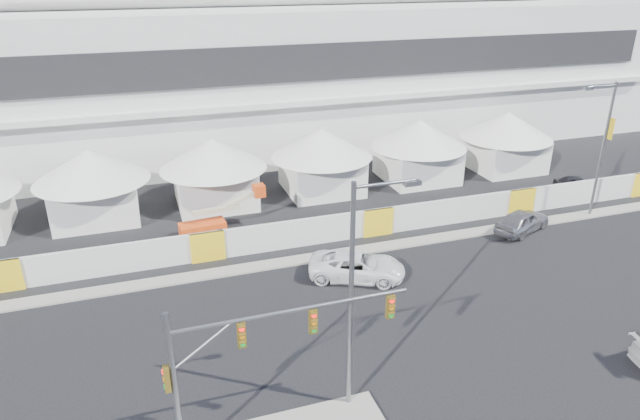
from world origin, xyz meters
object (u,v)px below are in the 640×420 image
object	(u,v)px
pickup_curb	(357,266)
streetlight_curb	(602,141)
sedan_silver	(522,221)
lot_car_b	(577,183)
traffic_mast	(232,368)
streetlight_median	(358,284)
boom_lift	(211,223)

from	to	relation	value
pickup_curb	streetlight_curb	bearing A→B (deg)	-56.06
sedan_silver	streetlight_curb	distance (m)	8.39
lot_car_b	traffic_mast	size ratio (longest dim) A/B	0.39
sedan_silver	traffic_mast	world-z (taller)	traffic_mast
lot_car_b	streetlight_median	bearing A→B (deg)	138.93
traffic_mast	streetlight_curb	distance (m)	33.13
sedan_silver	streetlight_curb	xyz separation A→B (m)	(6.62, 0.80, 5.10)
lot_car_b	traffic_mast	bearing A→B (deg)	135.57
streetlight_curb	boom_lift	xyz separation A→B (m)	(-27.96, 5.81, -5.06)
sedan_silver	pickup_curb	distance (m)	13.97
pickup_curb	boom_lift	xyz separation A→B (m)	(-7.58, 9.03, 0.05)
sedan_silver	lot_car_b	xyz separation A→B (m)	(9.54, 5.44, -0.19)
streetlight_curb	pickup_curb	bearing A→B (deg)	-171.04
traffic_mast	streetlight_median	xyz separation A→B (m)	(5.34, 0.85, 2.17)
pickup_curb	traffic_mast	xyz separation A→B (m)	(-9.51, -10.93, 3.09)
pickup_curb	streetlight_curb	distance (m)	21.26
streetlight_median	traffic_mast	bearing A→B (deg)	-170.98
streetlight_median	streetlight_curb	bearing A→B (deg)	28.45
traffic_mast	streetlight_median	distance (m)	5.83
pickup_curb	lot_car_b	distance (m)	24.59
pickup_curb	streetlight_median	world-z (taller)	streetlight_median
lot_car_b	streetlight_curb	world-z (taller)	streetlight_curb
sedan_silver	boom_lift	size ratio (longest dim) A/B	0.76
traffic_mast	boom_lift	world-z (taller)	traffic_mast
sedan_silver	lot_car_b	bearing A→B (deg)	-82.36
streetlight_median	lot_car_b	bearing A→B (deg)	33.15
streetlight_median	boom_lift	size ratio (longest dim) A/B	1.62
streetlight_curb	boom_lift	size ratio (longest dim) A/B	1.60
sedan_silver	lot_car_b	size ratio (longest dim) A/B	1.29
sedan_silver	streetlight_curb	bearing A→B (deg)	-105.14
pickup_curb	boom_lift	distance (m)	11.79
pickup_curb	lot_car_b	xyz separation A→B (m)	(23.30, 7.85, -0.18)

